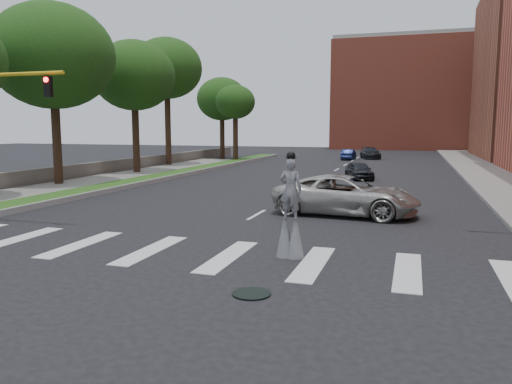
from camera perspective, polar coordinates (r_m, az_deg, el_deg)
ground_plane at (r=14.63m, az=-9.40°, el=-7.87°), size 160.00×160.00×0.00m
grass_median at (r=37.36m, az=-11.34°, el=1.65°), size 2.00×60.00×0.25m
median_curb at (r=36.87m, az=-9.91°, el=1.63°), size 0.20×60.00×0.28m
sidewalk_left at (r=31.00m, az=-25.21°, el=-0.17°), size 4.00×60.00×0.18m
sidewalk_right at (r=38.24m, az=26.49°, el=1.08°), size 5.00×90.00×0.18m
stone_wall at (r=41.89m, az=-16.66°, el=2.68°), size 0.50×56.00×1.10m
manhole at (r=11.75m, az=-0.52°, el=-11.54°), size 0.90×0.90×0.04m
building_backdrop at (r=90.71m, az=17.44°, el=10.44°), size 26.00×14.00×18.00m
stilt_performer at (r=14.71m, az=3.95°, el=-2.61°), size 0.84×0.54×3.14m
suv_crossing at (r=22.13m, az=10.25°, el=-0.36°), size 6.51×3.48×1.74m
car_near at (r=37.31m, az=11.71°, el=2.42°), size 2.73×4.05×1.28m
car_mid at (r=58.87m, az=10.54°, el=4.24°), size 1.39×3.75×1.22m
car_far at (r=61.34m, az=12.94°, el=4.36°), size 3.04×4.98×1.35m
tree_2 at (r=34.89m, az=-22.25°, el=14.14°), size 7.76×7.76×11.53m
tree_3 at (r=41.66m, az=-13.78°, el=12.76°), size 6.50×6.50×10.62m
tree_4 at (r=49.24m, az=-10.18°, el=13.69°), size 6.74×6.74×12.16m
tree_5 at (r=59.49m, az=-3.92°, el=10.52°), size 5.90×5.90×9.54m
tree_6 at (r=54.98m, az=-2.38°, el=10.16°), size 4.32×4.32×8.31m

